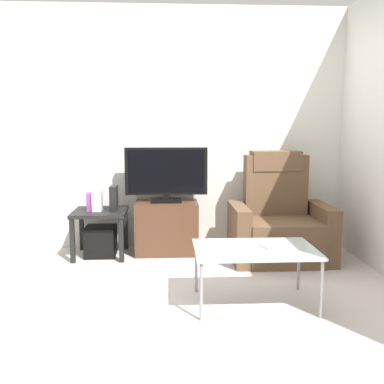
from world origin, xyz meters
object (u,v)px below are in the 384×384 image
object	(u,v)px
book_leftmost	(89,202)
game_console	(114,198)
coffee_table	(255,252)
cell_phone	(267,247)
subwoofer_box	(101,241)
side_table	(100,218)
tv_stand	(167,227)
book_middle	(95,202)
book_rightmost	(100,201)
television	(166,173)
recliner_armchair	(279,222)

from	to	relation	value
book_leftmost	game_console	bearing A→B (deg)	6.98
coffee_table	cell_phone	distance (m)	0.10
subwoofer_box	side_table	bearing A→B (deg)	0.00
tv_stand	coffee_table	world-z (taller)	tv_stand
book_middle	tv_stand	bearing A→B (deg)	8.30
tv_stand	book_rightmost	bearing A→B (deg)	-171.11
television	book_leftmost	world-z (taller)	television
book_leftmost	book_rightmost	bearing A→B (deg)	0.00
television	book_rightmost	bearing A→B (deg)	-169.54
television	cell_phone	bearing A→B (deg)	-62.28
television	recliner_armchair	world-z (taller)	television
book_rightmost	cell_phone	bearing A→B (deg)	-42.43
coffee_table	recliner_armchair	bearing A→B (deg)	67.56
tv_stand	game_console	bearing A→B (deg)	-171.96
side_table	subwoofer_box	xyz separation A→B (m)	(-0.00, 0.00, -0.25)
book_middle	cell_phone	size ratio (longest dim) A/B	1.16
coffee_table	cell_phone	world-z (taller)	cell_phone
recliner_armchair	coffee_table	bearing A→B (deg)	-117.11
tv_stand	game_console	size ratio (longest dim) A/B	2.59
recliner_armchair	book_rightmost	bearing A→B (deg)	170.00
television	book_middle	xyz separation A→B (m)	(-0.73, -0.13, -0.28)
book_leftmost	coffee_table	distance (m)	1.97
tv_stand	book_middle	xyz separation A→B (m)	(-0.73, -0.11, 0.29)
book_leftmost	book_middle	distance (m)	0.06
recliner_armchair	book_leftmost	size ratio (longest dim) A/B	5.80
game_console	coffee_table	bearing A→B (deg)	-48.53
cell_phone	book_rightmost	bearing A→B (deg)	118.54
side_table	book_middle	world-z (taller)	book_middle
book_rightmost	book_middle	bearing A→B (deg)	180.00
side_table	book_leftmost	distance (m)	0.20
television	side_table	size ratio (longest dim) A/B	1.59
book_leftmost	tv_stand	bearing A→B (deg)	7.71
recliner_armchair	cell_phone	size ratio (longest dim) A/B	7.20
tv_stand	television	bearing A→B (deg)	90.00
book_leftmost	book_middle	xyz separation A→B (m)	(0.06, 0.00, -0.01)
book_rightmost	side_table	bearing A→B (deg)	105.53
tv_stand	subwoofer_box	bearing A→B (deg)	-172.82
cell_phone	book_leftmost	bearing A→B (deg)	120.56
tv_stand	side_table	xyz separation A→B (m)	(-0.68, -0.09, 0.13)
book_middle	cell_phone	distance (m)	1.98
tv_stand	cell_phone	bearing A→B (deg)	-61.96
subwoofer_box	coffee_table	bearing A→B (deg)	-45.05
book_middle	coffee_table	xyz separation A→B (m)	(1.39, -1.32, -0.16)
recliner_armchair	side_table	xyz separation A→B (m)	(-1.82, 0.19, 0.03)
side_table	cell_phone	xyz separation A→B (m)	(1.44, -1.33, 0.04)
book_middle	coffee_table	world-z (taller)	book_middle
recliner_armchair	cell_phone	xyz separation A→B (m)	(-0.38, -1.14, 0.07)
television	cell_phone	size ratio (longest dim) A/B	5.74
tv_stand	coffee_table	size ratio (longest dim) A/B	0.73
tv_stand	book_rightmost	world-z (taller)	book_rightmost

